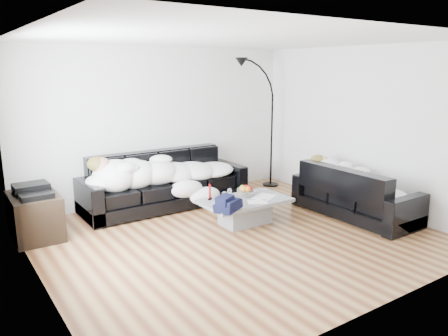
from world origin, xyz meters
TOP-DOWN VIEW (x-y plane):
  - ground at (0.00, 0.00)m, footprint 5.00×5.00m
  - wall_back at (0.00, 2.25)m, footprint 5.00×0.02m
  - wall_left at (-2.50, 0.00)m, footprint 0.02×4.50m
  - wall_right at (2.50, 0.00)m, footprint 0.02×4.50m
  - ceiling at (0.00, 0.00)m, footprint 5.00×5.00m
  - sofa_back at (-0.20, 1.74)m, footprint 2.72×0.94m
  - sofa_right at (2.01, -0.33)m, footprint 0.84×1.95m
  - sleeper_back at (-0.20, 1.69)m, footprint 2.30×0.80m
  - sleeper_right at (2.01, -0.33)m, footprint 0.71×1.67m
  - teal_cushion at (1.95, 0.27)m, footprint 0.42×0.38m
  - coffee_table at (0.40, 0.34)m, footprint 1.29×0.77m
  - fruit_bowl at (0.52, 0.49)m, footprint 0.33×0.33m
  - wine_glass_a at (0.21, 0.46)m, footprint 0.09×0.09m
  - wine_glass_b at (0.02, 0.32)m, footprint 0.08×0.08m
  - wine_glass_c at (0.29, 0.34)m, footprint 0.08×0.08m
  - candle_left at (-0.05, 0.60)m, footprint 0.05×0.05m
  - candle_right at (-0.02, 0.63)m, footprint 0.04×0.04m
  - newspaper_a at (0.70, 0.27)m, footprint 0.43×0.39m
  - newspaper_b at (0.45, 0.12)m, footprint 0.33×0.30m
  - navy_jacket at (-0.14, 0.04)m, footprint 0.36×0.30m
  - shoes at (1.92, 0.33)m, footprint 0.54×0.46m
  - av_cabinet at (-2.27, 1.50)m, footprint 0.61×0.88m
  - stereo at (-2.27, 1.50)m, footprint 0.45×0.35m
  - floor_lamp at (2.12, 1.80)m, footprint 0.83×0.52m

SIDE VIEW (x-z plane):
  - ground at x=0.00m, z-range 0.00..0.00m
  - shoes at x=1.92m, z-range 0.00..0.10m
  - coffee_table at x=0.40m, z-range 0.00..0.37m
  - av_cabinet at x=-2.27m, z-range 0.00..0.60m
  - newspaper_b at x=0.45m, z-range 0.38..0.38m
  - newspaper_a at x=0.70m, z-range 0.38..0.38m
  - sofa_right at x=2.01m, z-range 0.00..0.79m
  - sofa_back at x=-0.20m, z-range 0.00..0.89m
  - wine_glass_c at x=0.29m, z-range 0.37..0.53m
  - wine_glass_a at x=0.21m, z-range 0.37..0.54m
  - fruit_bowl at x=0.52m, z-range 0.37..0.54m
  - wine_glass_b at x=0.02m, z-range 0.37..0.56m
  - candle_right at x=-0.02m, z-range 0.37..0.58m
  - candle_left at x=-0.05m, z-range 0.37..0.61m
  - navy_jacket at x=-0.14m, z-range 0.45..0.63m
  - sleeper_right at x=2.01m, z-range 0.42..0.83m
  - sleeper_back at x=-0.20m, z-range 0.42..0.88m
  - stereo at x=-2.27m, z-range 0.60..0.73m
  - teal_cushion at x=1.95m, z-range 0.62..0.82m
  - floor_lamp at x=2.12m, z-range 0.00..2.14m
  - wall_back at x=0.00m, z-range 0.00..2.60m
  - wall_left at x=-2.50m, z-range 0.00..2.60m
  - wall_right at x=2.50m, z-range 0.00..2.60m
  - ceiling at x=0.00m, z-range 2.60..2.60m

